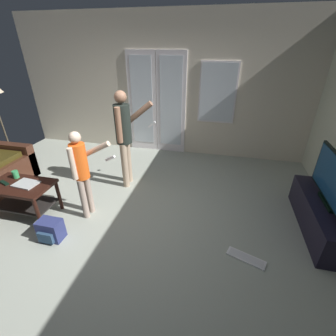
{
  "coord_description": "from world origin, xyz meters",
  "views": [
    {
      "loc": [
        1.33,
        -2.34,
        2.21
      ],
      "look_at": [
        0.73,
        0.21,
        0.81
      ],
      "focal_mm": 25.07,
      "sensor_mm": 36.0,
      "label": 1
    }
  ],
  "objects_px": {
    "coffee_table": "(22,193)",
    "cup_near_edge": "(15,174)",
    "tv_stand": "(321,216)",
    "loose_keyboard": "(246,258)",
    "backpack": "(51,230)",
    "person_child": "(82,168)",
    "laptop_closed": "(26,184)",
    "flat_screen_tv": "(335,182)",
    "tv_remote_black": "(4,183)",
    "person_adult": "(124,132)"
  },
  "relations": [
    {
      "from": "flat_screen_tv",
      "to": "tv_remote_black",
      "type": "xyz_separation_m",
      "value": [
        -4.22,
        -0.64,
        -0.22
      ]
    },
    {
      "from": "person_adult",
      "to": "cup_near_edge",
      "type": "bearing_deg",
      "value": -142.87
    },
    {
      "from": "laptop_closed",
      "to": "tv_remote_black",
      "type": "xyz_separation_m",
      "value": [
        -0.31,
        -0.05,
        0.0
      ]
    },
    {
      "from": "flat_screen_tv",
      "to": "loose_keyboard",
      "type": "height_order",
      "value": "flat_screen_tv"
    },
    {
      "from": "person_child",
      "to": "cup_near_edge",
      "type": "distance_m",
      "value": 1.07
    },
    {
      "from": "coffee_table",
      "to": "laptop_closed",
      "type": "distance_m",
      "value": 0.18
    },
    {
      "from": "person_child",
      "to": "loose_keyboard",
      "type": "distance_m",
      "value": 2.32
    },
    {
      "from": "person_adult",
      "to": "cup_near_edge",
      "type": "relative_size",
      "value": 14.76
    },
    {
      "from": "person_child",
      "to": "tv_remote_black",
      "type": "relative_size",
      "value": 7.41
    },
    {
      "from": "person_adult",
      "to": "tv_remote_black",
      "type": "bearing_deg",
      "value": -139.11
    },
    {
      "from": "loose_keyboard",
      "to": "tv_remote_black",
      "type": "bearing_deg",
      "value": 178.33
    },
    {
      "from": "coffee_table",
      "to": "loose_keyboard",
      "type": "bearing_deg",
      "value": -2.35
    },
    {
      "from": "coffee_table",
      "to": "tv_stand",
      "type": "distance_m",
      "value": 4.06
    },
    {
      "from": "loose_keyboard",
      "to": "coffee_table",
      "type": "bearing_deg",
      "value": 177.65
    },
    {
      "from": "cup_near_edge",
      "to": "tv_stand",
      "type": "bearing_deg",
      "value": 6.35
    },
    {
      "from": "tv_stand",
      "to": "person_child",
      "type": "height_order",
      "value": "person_child"
    },
    {
      "from": "person_adult",
      "to": "backpack",
      "type": "distance_m",
      "value": 1.75
    },
    {
      "from": "person_adult",
      "to": "person_child",
      "type": "height_order",
      "value": "person_adult"
    },
    {
      "from": "person_adult",
      "to": "laptop_closed",
      "type": "bearing_deg",
      "value": -132.8
    },
    {
      "from": "person_child",
      "to": "cup_near_edge",
      "type": "xyz_separation_m",
      "value": [
        -1.05,
        -0.05,
        -0.2
      ]
    },
    {
      "from": "flat_screen_tv",
      "to": "cup_near_edge",
      "type": "height_order",
      "value": "flat_screen_tv"
    },
    {
      "from": "backpack",
      "to": "loose_keyboard",
      "type": "xyz_separation_m",
      "value": [
        2.39,
        0.23,
        -0.13
      ]
    },
    {
      "from": "tv_stand",
      "to": "loose_keyboard",
      "type": "relative_size",
      "value": 3.07
    },
    {
      "from": "tv_stand",
      "to": "loose_keyboard",
      "type": "distance_m",
      "value": 1.22
    },
    {
      "from": "person_child",
      "to": "laptop_closed",
      "type": "height_order",
      "value": "person_child"
    },
    {
      "from": "loose_keyboard",
      "to": "cup_near_edge",
      "type": "bearing_deg",
      "value": 175.24
    },
    {
      "from": "person_child",
      "to": "loose_keyboard",
      "type": "height_order",
      "value": "person_child"
    },
    {
      "from": "coffee_table",
      "to": "cup_near_edge",
      "type": "bearing_deg",
      "value": 140.37
    },
    {
      "from": "person_adult",
      "to": "laptop_closed",
      "type": "height_order",
      "value": "person_adult"
    },
    {
      "from": "tv_stand",
      "to": "flat_screen_tv",
      "type": "height_order",
      "value": "flat_screen_tv"
    },
    {
      "from": "loose_keyboard",
      "to": "laptop_closed",
      "type": "relative_size",
      "value": 1.5
    },
    {
      "from": "coffee_table",
      "to": "loose_keyboard",
      "type": "xyz_separation_m",
      "value": [
        3.05,
        -0.13,
        -0.35
      ]
    },
    {
      "from": "person_child",
      "to": "cup_near_edge",
      "type": "height_order",
      "value": "person_child"
    },
    {
      "from": "backpack",
      "to": "cup_near_edge",
      "type": "height_order",
      "value": "cup_near_edge"
    },
    {
      "from": "coffee_table",
      "to": "backpack",
      "type": "bearing_deg",
      "value": -28.3
    },
    {
      "from": "coffee_table",
      "to": "cup_near_edge",
      "type": "height_order",
      "value": "cup_near_edge"
    },
    {
      "from": "tv_remote_black",
      "to": "tv_stand",
      "type": "bearing_deg",
      "value": 28.03
    },
    {
      "from": "backpack",
      "to": "laptop_closed",
      "type": "distance_m",
      "value": 0.77
    },
    {
      "from": "person_adult",
      "to": "flat_screen_tv",
      "type": "bearing_deg",
      "value": -9.96
    },
    {
      "from": "flat_screen_tv",
      "to": "tv_remote_black",
      "type": "distance_m",
      "value": 4.27
    },
    {
      "from": "person_adult",
      "to": "loose_keyboard",
      "type": "distance_m",
      "value": 2.49
    },
    {
      "from": "tv_stand",
      "to": "flat_screen_tv",
      "type": "xyz_separation_m",
      "value": [
        -0.0,
        0.0,
        0.53
      ]
    },
    {
      "from": "person_child",
      "to": "cup_near_edge",
      "type": "relative_size",
      "value": 11.65
    },
    {
      "from": "loose_keyboard",
      "to": "laptop_closed",
      "type": "distance_m",
      "value": 3.0
    },
    {
      "from": "flat_screen_tv",
      "to": "cup_near_edge",
      "type": "xyz_separation_m",
      "value": [
        -4.18,
        -0.47,
        -0.18
      ]
    },
    {
      "from": "loose_keyboard",
      "to": "backpack",
      "type": "bearing_deg",
      "value": -174.49
    },
    {
      "from": "laptop_closed",
      "to": "tv_remote_black",
      "type": "relative_size",
      "value": 1.8
    },
    {
      "from": "coffee_table",
      "to": "backpack",
      "type": "height_order",
      "value": "coffee_table"
    },
    {
      "from": "tv_stand",
      "to": "person_adult",
      "type": "relative_size",
      "value": 0.88
    },
    {
      "from": "cup_near_edge",
      "to": "backpack",
      "type": "bearing_deg",
      "value": -30.91
    }
  ]
}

